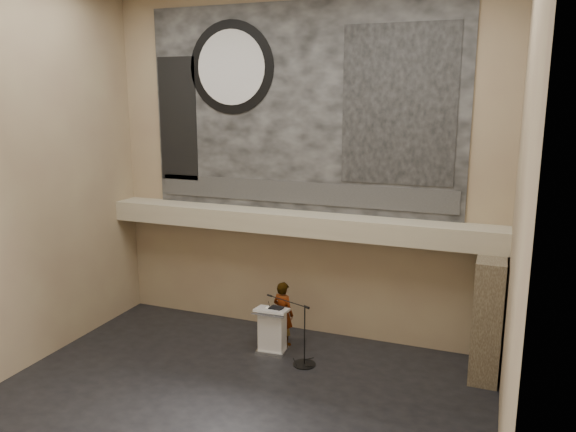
% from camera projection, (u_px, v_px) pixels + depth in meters
% --- Properties ---
extents(floor, '(10.00, 10.00, 0.00)m').
position_uv_depth(floor, '(230.00, 405.00, 11.17)').
color(floor, black).
rests_on(floor, ground).
extents(wall_back, '(10.00, 0.02, 8.50)m').
position_uv_depth(wall_back, '(300.00, 168.00, 13.92)').
color(wall_back, '#856B54').
rests_on(wall_back, floor).
extents(wall_front, '(10.00, 0.02, 8.50)m').
position_uv_depth(wall_front, '(69.00, 250.00, 6.62)').
color(wall_front, '#856B54').
rests_on(wall_front, floor).
extents(wall_left, '(0.02, 8.00, 8.50)m').
position_uv_depth(wall_left, '(17.00, 180.00, 12.03)').
color(wall_left, '#856B54').
rests_on(wall_left, floor).
extents(wall_right, '(0.02, 8.00, 8.50)m').
position_uv_depth(wall_right, '(519.00, 215.00, 8.51)').
color(wall_right, '#856B54').
rests_on(wall_right, floor).
extents(soffit, '(10.00, 0.80, 0.50)m').
position_uv_depth(soffit, '(294.00, 223.00, 13.83)').
color(soffit, tan).
rests_on(soffit, wall_back).
extents(sprinkler_left, '(0.04, 0.04, 0.06)m').
position_uv_depth(sprinkler_left, '(235.00, 229.00, 14.40)').
color(sprinkler_left, '#B2893D').
rests_on(sprinkler_left, soffit).
extents(sprinkler_right, '(0.04, 0.04, 0.06)m').
position_uv_depth(sprinkler_right, '(369.00, 241.00, 13.17)').
color(sprinkler_right, '#B2893D').
rests_on(sprinkler_right, soffit).
extents(banner, '(8.00, 0.05, 5.00)m').
position_uv_depth(banner, '(299.00, 109.00, 13.58)').
color(banner, black).
rests_on(banner, wall_back).
extents(banner_text_strip, '(7.76, 0.02, 0.55)m').
position_uv_depth(banner_text_strip, '(299.00, 193.00, 13.98)').
color(banner_text_strip, '#2D2D2D').
rests_on(banner_text_strip, banner).
extents(banner_clock_rim, '(2.30, 0.02, 2.30)m').
position_uv_depth(banner_clock_rim, '(231.00, 68.00, 13.96)').
color(banner_clock_rim, black).
rests_on(banner_clock_rim, banner).
extents(banner_clock_face, '(1.84, 0.02, 1.84)m').
position_uv_depth(banner_clock_face, '(231.00, 67.00, 13.95)').
color(banner_clock_face, silver).
rests_on(banner_clock_face, banner).
extents(banner_building_print, '(2.60, 0.02, 3.60)m').
position_uv_depth(banner_building_print, '(399.00, 105.00, 12.68)').
color(banner_building_print, black).
rests_on(banner_building_print, banner).
extents(banner_brick_print, '(1.10, 0.02, 3.20)m').
position_uv_depth(banner_brick_print, '(178.00, 119.00, 14.80)').
color(banner_brick_print, black).
rests_on(banner_brick_print, banner).
extents(stone_pier, '(0.60, 1.40, 2.70)m').
position_uv_depth(stone_pier, '(488.00, 316.00, 12.12)').
color(stone_pier, '#44392A').
rests_on(stone_pier, floor).
extents(lectern, '(0.79, 0.58, 1.14)m').
position_uv_depth(lectern, '(272.00, 330.00, 13.35)').
color(lectern, silver).
rests_on(lectern, floor).
extents(binder, '(0.33, 0.27, 0.04)m').
position_uv_depth(binder, '(276.00, 308.00, 13.23)').
color(binder, black).
rests_on(binder, lectern).
extents(papers, '(0.20, 0.28, 0.00)m').
position_uv_depth(papers, '(269.00, 309.00, 13.21)').
color(papers, white).
rests_on(papers, lectern).
extents(speaker_person, '(0.67, 0.54, 1.61)m').
position_uv_depth(speaker_person, '(283.00, 313.00, 13.72)').
color(speaker_person, beige).
rests_on(speaker_person, floor).
extents(mic_stand, '(1.33, 0.66, 1.45)m').
position_uv_depth(mic_stand, '(303.00, 356.00, 12.80)').
color(mic_stand, black).
rests_on(mic_stand, floor).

